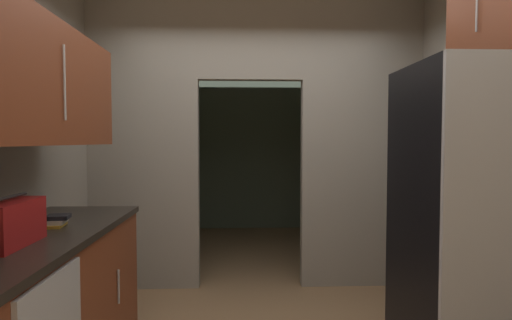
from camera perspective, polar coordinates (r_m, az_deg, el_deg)
The scene contains 7 objects.
kitchen_partition at distance 4.02m, azimuth 0.32°, elevation 4.05°, with size 3.21×0.12×2.82m.
adjoining_room_shell at distance 5.90m, azimuth -0.70°, elevation 2.47°, with size 3.21×2.81×2.82m.
refrigerator at distance 2.74m, azimuth 27.34°, elevation -8.01°, with size 0.70×0.79×1.86m.
lower_cabinet_run at distance 2.67m, azimuth -28.15°, elevation -18.72°, with size 0.67×1.87×0.93m.
upper_cabinet_counterside at distance 2.51m, azimuth -28.77°, elevation 9.36°, with size 0.36×1.68×0.66m.
boombox at distance 2.28m, azimuth -30.77°, elevation -7.54°, with size 0.16×0.39×0.24m.
book_stack at distance 2.68m, azimuth -25.80°, elevation -7.54°, with size 0.15×0.18×0.07m.
Camera 1 is at (-0.17, -2.52, 1.42)m, focal length 29.01 mm.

